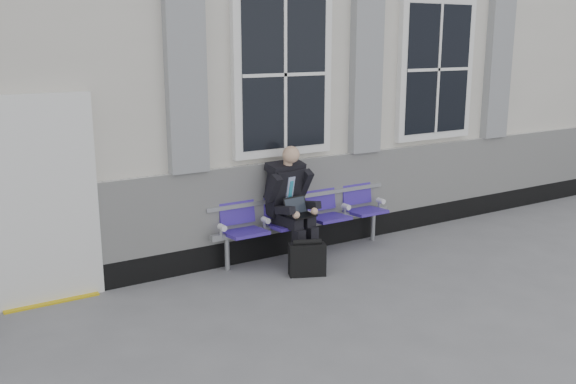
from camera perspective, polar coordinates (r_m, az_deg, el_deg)
ground at (r=8.49m, az=17.44°, el=-5.47°), size 70.00×70.00×0.00m
station_building at (r=10.62m, az=3.76°, el=11.05°), size 14.40×4.40×4.49m
bench at (r=8.05m, az=1.46°, el=-1.76°), size 2.60×0.47×0.91m
businessman at (r=7.73m, az=0.23°, el=-0.70°), size 0.60×0.80×1.43m
briefcase at (r=7.42m, az=1.71°, el=-5.95°), size 0.46×0.33×0.43m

